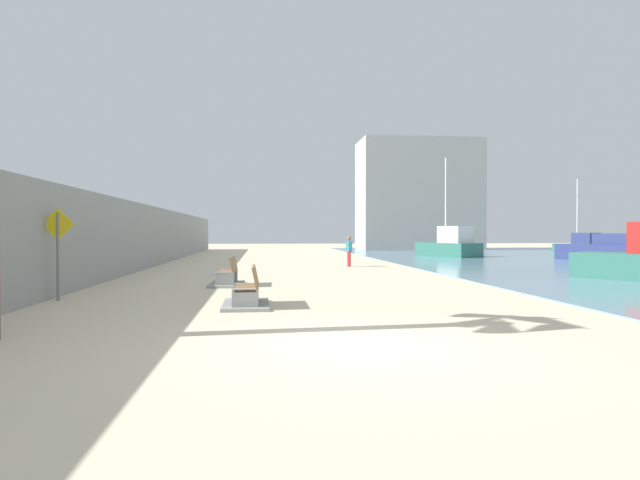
# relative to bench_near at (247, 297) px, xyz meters

# --- Properties ---
(ground_plane) EXTENTS (120.00, 120.00, 0.00)m
(ground_plane) POSITION_rel_bench_near_xyz_m (1.86, 13.07, -0.23)
(ground_plane) COLOR beige
(seawall) EXTENTS (0.80, 64.00, 3.15)m
(seawall) POSITION_rel_bench_near_xyz_m (-5.64, 13.07, 1.34)
(seawall) COLOR gray
(seawall) RESTS_ON ground
(bench_near) EXTENTS (1.10, 2.10, 0.98)m
(bench_near) POSITION_rel_bench_near_xyz_m (0.00, 0.00, 0.00)
(bench_near) COLOR gray
(bench_near) RESTS_ON ground
(bench_far) EXTENTS (1.17, 2.14, 0.98)m
(bench_far) POSITION_rel_bench_near_xyz_m (-0.79, 5.34, 0.00)
(bench_far) COLOR gray
(bench_far) RESTS_ON ground
(person_walking) EXTENTS (0.29, 0.49, 1.58)m
(person_walking) POSITION_rel_bench_near_xyz_m (4.89, 14.92, 0.67)
(person_walking) COLOR #B22D33
(person_walking) RESTS_ON ground
(boat_nearest) EXTENTS (1.71, 5.78, 6.28)m
(boat_nearest) POSITION_rel_bench_near_xyz_m (27.04, 29.99, 0.45)
(boat_nearest) COLOR #337060
(boat_nearest) RESTS_ON water_bay
(boat_far_left) EXTENTS (3.26, 6.68, 1.69)m
(boat_far_left) POSITION_rel_bench_near_xyz_m (21.19, 17.71, 0.45)
(boat_far_left) COLOR navy
(boat_far_left) RESTS_ON water_bay
(boat_far_right) EXTENTS (3.93, 5.26, 7.18)m
(boat_far_right) POSITION_rel_bench_near_xyz_m (13.89, 25.00, 0.62)
(boat_far_right) COLOR #337060
(boat_far_right) RESTS_ON water_bay
(pedestrian_sign) EXTENTS (0.85, 0.08, 2.43)m
(pedestrian_sign) POSITION_rel_bench_near_xyz_m (-4.96, 1.62, 1.28)
(pedestrian_sign) COLOR slate
(pedestrian_sign) RESTS_ON ground
(harbor_building) EXTENTS (12.00, 6.00, 11.09)m
(harbor_building) POSITION_rel_bench_near_xyz_m (16.22, 41.07, 5.31)
(harbor_building) COLOR #ADAAA3
(harbor_building) RESTS_ON ground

